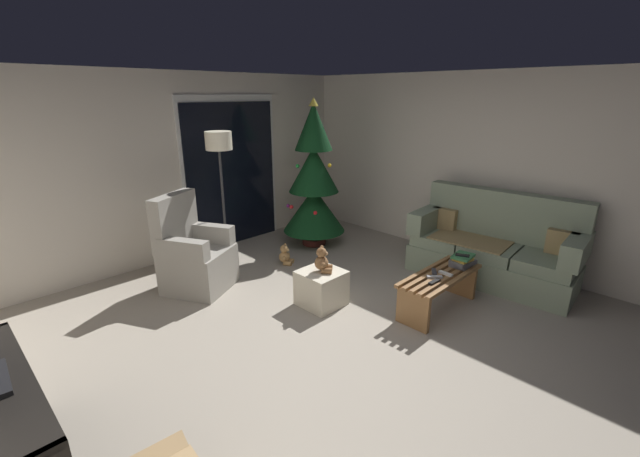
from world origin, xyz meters
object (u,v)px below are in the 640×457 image
object	(u,v)px
cell_phone	(462,255)
teddy_bear_honey_by_tree	(285,256)
floor_lamp	(220,155)
teddy_bear_chestnut	(322,261)
media_shelf	(0,453)
christmas_tree	(314,183)
couch	(493,248)
book_stack	(462,261)
armchair	(194,256)
ottoman	(321,288)
remote_graphite	(434,272)
coffee_table	(439,286)
remote_silver	(435,277)
remote_white	(446,274)
remote_black	(434,282)

from	to	relation	value
cell_phone	teddy_bear_honey_by_tree	world-z (taller)	cell_phone
floor_lamp	teddy_bear_chestnut	bearing A→B (deg)	-82.83
teddy_bear_honey_by_tree	media_shelf	bearing A→B (deg)	-155.42
floor_lamp	christmas_tree	bearing A→B (deg)	-5.53
couch	book_stack	world-z (taller)	couch
armchair	floor_lamp	world-z (taller)	floor_lamp
cell_phone	ottoman	size ratio (longest dim) A/B	0.33
remote_graphite	book_stack	world-z (taller)	book_stack
media_shelf	ottoman	xyz separation A→B (m)	(2.88, 0.38, -0.16)
cell_phone	teddy_bear_honey_by_tree	xyz separation A→B (m)	(-0.68, 2.17, -0.43)
coffee_table	armchair	bearing A→B (deg)	124.08
coffee_table	couch	bearing A→B (deg)	-3.03
remote_silver	ottoman	bearing A→B (deg)	-97.72
coffee_table	christmas_tree	world-z (taller)	christmas_tree
remote_graphite	cell_phone	bearing A→B (deg)	-146.53
armchair	teddy_bear_chestnut	world-z (taller)	armchair
ottoman	teddy_bear_honey_by_tree	bearing A→B (deg)	68.74
christmas_tree	remote_white	bearing A→B (deg)	-100.35
media_shelf	teddy_bear_chestnut	bearing A→B (deg)	7.43
remote_graphite	remote_white	world-z (taller)	same
coffee_table	remote_white	size ratio (longest dim) A/B	7.05
armchair	ottoman	world-z (taller)	armchair
remote_black	media_shelf	size ratio (longest dim) A/B	0.11
floor_lamp	teddy_bear_honey_by_tree	bearing A→B (deg)	-34.19
media_shelf	teddy_bear_honey_by_tree	world-z (taller)	media_shelf
remote_silver	remote_black	bearing A→B (deg)	-13.41
couch	remote_silver	world-z (taller)	couch
teddy_bear_honey_by_tree	book_stack	bearing A→B (deg)	-72.15
remote_white	remote_silver	distance (m)	0.16
coffee_table	cell_phone	xyz separation A→B (m)	(0.32, -0.07, 0.28)
floor_lamp	cell_phone	bearing A→B (deg)	-63.17
cell_phone	ottoman	world-z (taller)	cell_phone
remote_black	ottoman	distance (m)	1.20
couch	remote_white	xyz separation A→B (m)	(-1.14, 0.02, 0.03)
remote_white	media_shelf	xyz separation A→B (m)	(-3.70, 0.63, -0.07)
remote_graphite	book_stack	size ratio (longest dim) A/B	0.55
couch	remote_white	distance (m)	1.15
couch	book_stack	distance (m)	0.84
remote_black	christmas_tree	size ratio (longest dim) A/B	0.07
coffee_table	remote_white	xyz separation A→B (m)	(0.03, -0.05, 0.15)
couch	cell_phone	xyz separation A→B (m)	(-0.85, -0.01, 0.15)
christmas_tree	teddy_bear_chestnut	distance (m)	1.96
couch	media_shelf	xyz separation A→B (m)	(-4.85, 0.64, -0.04)
remote_graphite	christmas_tree	xyz separation A→B (m)	(0.49, 2.32, 0.53)
floor_lamp	coffee_table	bearing A→B (deg)	-68.61
remote_white	teddy_bear_chestnut	world-z (taller)	teddy_bear_chestnut
coffee_table	media_shelf	distance (m)	3.73
remote_silver	teddy_bear_chestnut	xyz separation A→B (m)	(-0.66, 0.96, 0.09)
media_shelf	remote_graphite	bearing A→B (deg)	-8.06
remote_silver	remote_white	bearing A→B (deg)	123.38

